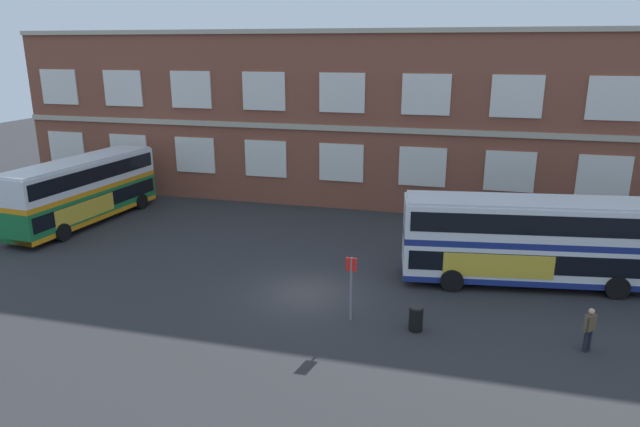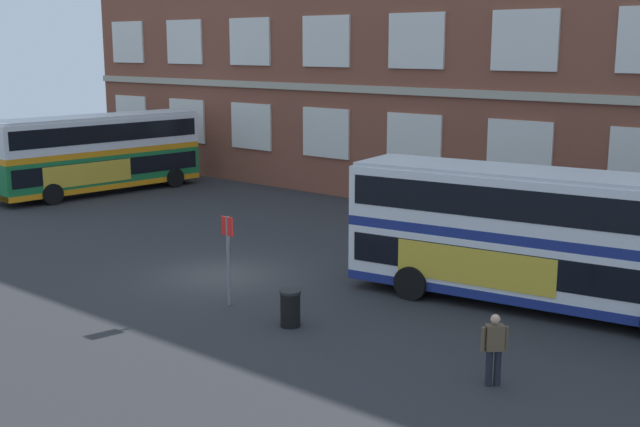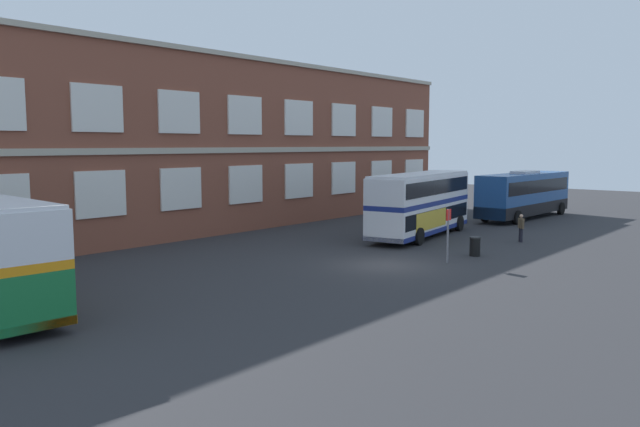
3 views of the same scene
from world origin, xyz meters
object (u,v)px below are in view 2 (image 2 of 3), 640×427
(double_decker_near, at_px, (98,152))
(station_litter_bin, at_px, (290,308))
(bus_stand_flag, at_px, (228,252))
(double_decker_middle, at_px, (533,236))
(waiting_passenger, at_px, (494,347))

(double_decker_near, xyz_separation_m, station_litter_bin, (21.55, -8.87, -1.63))
(bus_stand_flag, distance_m, station_litter_bin, 2.88)
(double_decker_middle, relative_size, bus_stand_flag, 4.17)
(waiting_passenger, height_order, bus_stand_flag, bus_stand_flag)
(bus_stand_flag, bearing_deg, waiting_passenger, -1.14)
(double_decker_near, height_order, bus_stand_flag, double_decker_near)
(double_decker_near, height_order, waiting_passenger, double_decker_near)
(station_litter_bin, bearing_deg, bus_stand_flag, 175.75)
(waiting_passenger, bearing_deg, double_decker_near, 162.31)
(double_decker_middle, bearing_deg, station_litter_bin, -125.94)
(station_litter_bin, bearing_deg, double_decker_middle, 54.06)
(waiting_passenger, bearing_deg, double_decker_middle, 108.13)
(double_decker_middle, relative_size, waiting_passenger, 6.62)
(bus_stand_flag, bearing_deg, double_decker_near, 155.35)
(station_litter_bin, bearing_deg, double_decker_near, 157.62)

